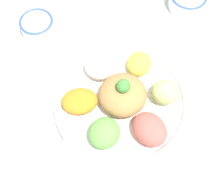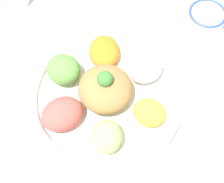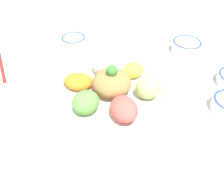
# 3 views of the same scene
# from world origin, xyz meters

# --- Properties ---
(ground_plane) EXTENTS (2.40, 2.40, 0.00)m
(ground_plane) POSITION_xyz_m (0.00, 0.00, 0.00)
(ground_plane) COLOR silver
(salad_platter) EXTENTS (0.33, 0.33, 0.11)m
(salad_platter) POSITION_xyz_m (-0.03, 0.01, 0.03)
(salad_platter) COLOR white
(salad_platter) RESTS_ON ground_plane
(sauce_bowl_red) EXTENTS (0.09, 0.09, 0.04)m
(sauce_bowl_red) POSITION_xyz_m (-0.22, -0.25, 0.02)
(sauce_bowl_red) COLOR white
(sauce_bowl_red) RESTS_ON ground_plane
(sauce_bowl_dark) EXTENTS (0.10, 0.10, 0.04)m
(sauce_bowl_dark) POSITION_xyz_m (-0.37, 0.15, 0.02)
(sauce_bowl_dark) COLOR white
(sauce_bowl_dark) RESTS_ON ground_plane
(chopsticks_pair_far) EXTENTS (0.15, 0.19, 0.01)m
(chopsticks_pair_far) POSITION_xyz_m (0.00, -0.41, 0.00)
(chopsticks_pair_far) COLOR red
(chopsticks_pair_far) RESTS_ON ground_plane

